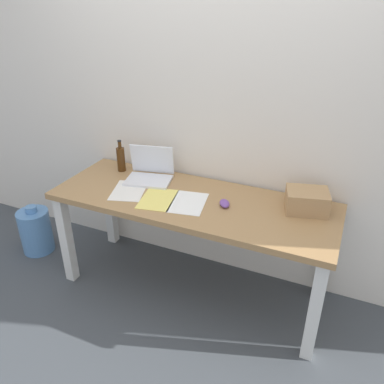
% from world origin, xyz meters
% --- Properties ---
extents(ground_plane, '(8.00, 8.00, 0.00)m').
position_xyz_m(ground_plane, '(0.00, 0.00, 0.00)').
color(ground_plane, '#42474C').
extents(back_wall, '(5.20, 0.08, 2.60)m').
position_xyz_m(back_wall, '(0.00, 0.39, 1.30)').
color(back_wall, silver).
rests_on(back_wall, ground).
extents(desk, '(1.85, 0.66, 0.73)m').
position_xyz_m(desk, '(0.00, 0.00, 0.63)').
color(desk, '#A37A4C').
rests_on(desk, ground).
extents(laptop_left, '(0.36, 0.30, 0.23)m').
position_xyz_m(laptop_left, '(-0.39, 0.14, 0.79)').
color(laptop_left, silver).
rests_on(laptop_left, desk).
extents(beer_bottle, '(0.06, 0.06, 0.24)m').
position_xyz_m(beer_bottle, '(-0.66, 0.19, 0.83)').
color(beer_bottle, '#47280F').
rests_on(beer_bottle, desk).
extents(computer_mouse, '(0.10, 0.12, 0.03)m').
position_xyz_m(computer_mouse, '(0.22, 0.00, 0.75)').
color(computer_mouse, '#724799').
rests_on(computer_mouse, desk).
extents(cardboard_box, '(0.29, 0.25, 0.13)m').
position_xyz_m(cardboard_box, '(0.69, 0.15, 0.80)').
color(cardboard_box, tan).
rests_on(cardboard_box, desk).
extents(paper_yellow_folder, '(0.26, 0.33, 0.00)m').
position_xyz_m(paper_yellow_folder, '(-0.20, -0.09, 0.74)').
color(paper_yellow_folder, '#F4E06B').
rests_on(paper_yellow_folder, desk).
extents(paper_sheet_front_left, '(0.29, 0.35, 0.00)m').
position_xyz_m(paper_sheet_front_left, '(-0.43, -0.07, 0.74)').
color(paper_sheet_front_left, white).
rests_on(paper_sheet_front_left, desk).
extents(paper_sheet_center, '(0.26, 0.33, 0.00)m').
position_xyz_m(paper_sheet_center, '(0.00, -0.06, 0.74)').
color(paper_sheet_center, white).
rests_on(paper_sheet_center, desk).
extents(water_cooler_jug, '(0.25, 0.25, 0.41)m').
position_xyz_m(water_cooler_jug, '(-1.36, -0.10, 0.18)').
color(water_cooler_jug, '#598CC6').
rests_on(water_cooler_jug, ground).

